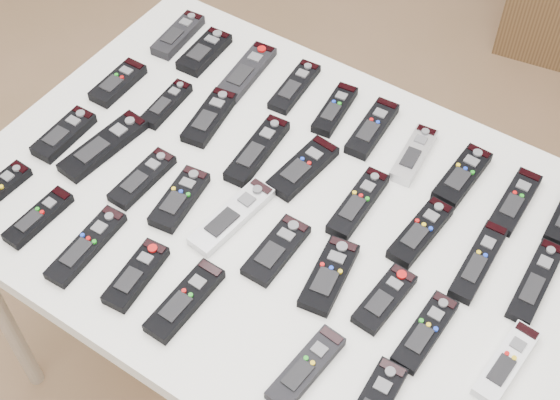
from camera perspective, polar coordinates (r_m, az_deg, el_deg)
The scene contains 35 objects.
ground at distance 2.28m, azimuth 2.59°, elevation -10.93°, with size 4.00×4.00×0.00m, color olive.
table at distance 1.62m, azimuth -0.00°, elevation -1.72°, with size 1.25×0.88×0.78m.
remote_0 at distance 1.95m, azimuth -7.46°, elevation 11.88°, with size 0.05×0.16×0.02m, color black.
remote_1 at distance 1.89m, azimuth -5.55°, elevation 10.73°, with size 0.06×0.15×0.02m, color black.
remote_2 at distance 1.84m, azimuth -2.48°, elevation 9.35°, with size 0.06×0.19×0.02m, color black.
remote_3 at distance 1.80m, azimuth 1.07°, elevation 8.28°, with size 0.05×0.17×0.02m, color black.
remote_4 at distance 1.75m, azimuth 4.03°, elevation 6.62°, with size 0.05×0.16×0.02m, color black.
remote_5 at distance 1.71m, azimuth 6.76°, elevation 5.23°, with size 0.05×0.17×0.02m, color black.
remote_6 at distance 1.67m, azimuth 9.75°, elevation 3.28°, with size 0.05×0.16×0.02m, color #B7B7BC.
remote_7 at distance 1.65m, azimuth 13.18°, elevation 1.72°, with size 0.06×0.17×0.02m, color black.
remote_8 at distance 1.64m, azimuth 16.81°, elevation -0.09°, with size 0.05×0.17×0.02m, color black.
remote_10 at distance 1.84m, azimuth -11.76°, elevation 8.39°, with size 0.05×0.14×0.02m, color black.
remote_11 at distance 1.77m, azimuth -8.30°, elevation 6.96°, with size 0.04×0.15×0.02m, color black.
remote_12 at distance 1.73m, azimuth -5.16°, elevation 6.05°, with size 0.06×0.17×0.02m, color black.
remote_13 at distance 1.66m, azimuth -1.67°, elevation 3.64°, with size 0.05×0.20×0.02m, color black.
remote_14 at distance 1.63m, azimuth 1.69°, elevation 2.35°, with size 0.06×0.17×0.02m, color black.
remote_15 at distance 1.57m, azimuth 5.73°, elevation -0.25°, with size 0.05×0.18×0.02m, color black.
remote_16 at distance 1.54m, azimuth 10.23°, elevation -2.33°, with size 0.05×0.17×0.02m, color black.
remote_17 at distance 1.53m, azimuth 14.32°, elevation -4.39°, with size 0.05×0.19×0.02m, color black.
remote_18 at distance 1.53m, azimuth 18.20°, elevation -5.68°, with size 0.05×0.19×0.02m, color black.
remote_19 at distance 1.75m, azimuth -15.53°, elevation 4.65°, with size 0.05×0.15×0.02m, color black.
remote_20 at distance 1.71m, azimuth -12.78°, elevation 3.89°, with size 0.06×0.21×0.02m, color black.
remote_21 at distance 1.63m, azimuth -10.03°, elevation 1.57°, with size 0.05×0.16×0.02m, color black.
remote_22 at distance 1.58m, azimuth -7.36°, elevation 0.08°, with size 0.06×0.16×0.02m, color black.
remote_23 at distance 1.55m, azimuth -3.52°, elevation -1.21°, with size 0.05×0.20×0.02m, color #B7B7BC.
remote_24 at distance 1.50m, azimuth -0.27°, elevation -3.68°, with size 0.06×0.16×0.02m, color black.
remote_25 at distance 1.47m, azimuth 3.61°, elevation -5.53°, with size 0.06×0.16×0.02m, color black.
remote_26 at distance 1.45m, azimuth 7.66°, elevation -7.17°, with size 0.05×0.15×0.02m, color black.
remote_27 at distance 1.43m, azimuth 10.57°, elevation -9.46°, with size 0.05×0.17×0.02m, color black.
remote_28 at distance 1.43m, azimuth 16.23°, elevation -11.37°, with size 0.05×0.17×0.02m, color silver.
remote_30 at distance 1.62m, azimuth -17.25°, elevation -1.22°, with size 0.04×0.15×0.02m, color black.
remote_31 at distance 1.55m, azimuth -13.98°, elevation -3.27°, with size 0.05×0.19×0.02m, color black.
remote_32 at distance 1.49m, azimuth -10.48°, elevation -5.42°, with size 0.05×0.15×0.02m, color black.
remote_33 at distance 1.44m, azimuth -6.97°, elevation -7.30°, with size 0.05×0.18×0.02m, color black.
remote_34 at distance 1.37m, azimuth 1.91°, elevation -12.18°, with size 0.05×0.17×0.02m, color black.
Camera 1 is at (0.51, -0.94, 2.02)m, focal length 50.00 mm.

